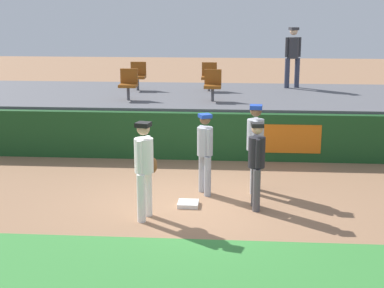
# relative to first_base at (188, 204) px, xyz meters

# --- Properties ---
(ground_plane) EXTENTS (60.00, 60.00, 0.00)m
(ground_plane) POSITION_rel_first_base_xyz_m (0.14, 0.09, -0.04)
(ground_plane) COLOR #936B4C
(grass_foreground_strip) EXTENTS (18.00, 2.80, 0.01)m
(grass_foreground_strip) POSITION_rel_first_base_xyz_m (0.14, -3.04, -0.04)
(grass_foreground_strip) COLOR #388438
(grass_foreground_strip) RESTS_ON ground_plane
(first_base) EXTENTS (0.40, 0.40, 0.08)m
(first_base) POSITION_rel_first_base_xyz_m (0.00, 0.00, 0.00)
(first_base) COLOR white
(first_base) RESTS_ON ground_plane
(player_fielder_home) EXTENTS (0.44, 0.54, 1.81)m
(player_fielder_home) POSITION_rel_first_base_xyz_m (-0.73, -0.74, 1.01)
(player_fielder_home) COLOR white
(player_fielder_home) RESTS_ON ground_plane
(player_runner_visitor) EXTENTS (0.43, 0.43, 1.69)m
(player_runner_visitor) POSITION_rel_first_base_xyz_m (0.28, 0.76, 0.94)
(player_runner_visitor) COLOR #9EA3AD
(player_runner_visitor) RESTS_ON ground_plane
(player_coach_visitor) EXTENTS (0.37, 0.52, 1.84)m
(player_coach_visitor) POSITION_rel_first_base_xyz_m (1.31, 0.99, 1.03)
(player_coach_visitor) COLOR #9EA3AD
(player_coach_visitor) RESTS_ON ground_plane
(player_umpire) EXTENTS (0.34, 0.47, 1.69)m
(player_umpire) POSITION_rel_first_base_xyz_m (1.31, -0.05, 0.94)
(player_umpire) COLOR #4C4C51
(player_umpire) RESTS_ON ground_plane
(field_wall) EXTENTS (18.00, 0.26, 1.19)m
(field_wall) POSITION_rel_first_base_xyz_m (0.15, 3.47, 0.55)
(field_wall) COLOR #19471E
(field_wall) RESTS_ON ground_plane
(bleacher_platform) EXTENTS (18.00, 4.80, 1.25)m
(bleacher_platform) POSITION_rel_first_base_xyz_m (0.14, 6.04, 0.59)
(bleacher_platform) COLOR #59595E
(bleacher_platform) RESTS_ON ground_plane
(seat_back_left) EXTENTS (0.47, 0.44, 0.84)m
(seat_back_left) POSITION_rel_first_base_xyz_m (-2.07, 6.71, 1.68)
(seat_back_left) COLOR #4C4C51
(seat_back_left) RESTS_ON bleacher_platform
(seat_back_center) EXTENTS (0.45, 0.44, 0.84)m
(seat_back_center) POSITION_rel_first_base_xyz_m (0.08, 6.71, 1.68)
(seat_back_center) COLOR #4C4C51
(seat_back_center) RESTS_ON bleacher_platform
(seat_front_center) EXTENTS (0.46, 0.44, 0.84)m
(seat_front_center) POSITION_rel_first_base_xyz_m (0.26, 4.91, 1.68)
(seat_front_center) COLOR #4C4C51
(seat_front_center) RESTS_ON bleacher_platform
(seat_front_left) EXTENTS (0.48, 0.44, 0.84)m
(seat_front_left) POSITION_rel_first_base_xyz_m (-2.03, 4.91, 1.69)
(seat_front_left) COLOR #4C4C51
(seat_front_left) RESTS_ON bleacher_platform
(spectator_hooded) EXTENTS (0.50, 0.45, 1.85)m
(spectator_hooded) POSITION_rel_first_base_xyz_m (2.62, 7.53, 2.28)
(spectator_hooded) COLOR #33384C
(spectator_hooded) RESTS_ON bleacher_platform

